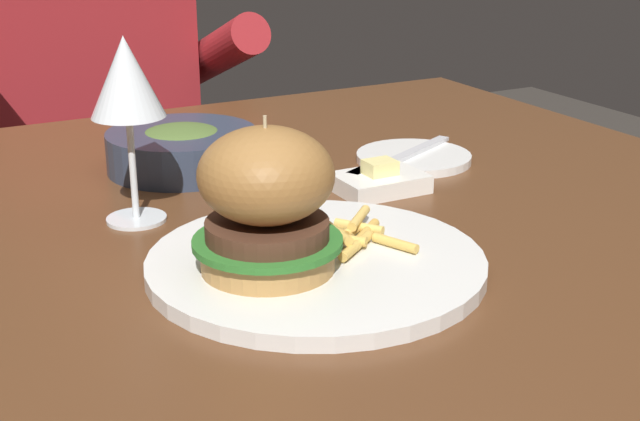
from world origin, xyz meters
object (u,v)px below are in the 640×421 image
object	(u,v)px
table_knife	(393,160)
diner_person	(93,175)
soup_bowl	(182,148)
wine_glass	(126,83)
butter_dish	(380,181)
bread_plate	(414,158)
burger_sandwich	(267,200)
main_plate	(316,264)

from	to	relation	value
table_knife	diner_person	xyz separation A→B (m)	(-0.19, 0.71, -0.19)
soup_bowl	diner_person	xyz separation A→B (m)	(0.03, 0.58, -0.20)
wine_glass	table_knife	size ratio (longest dim) A/B	0.93
table_knife	butter_dish	xyz separation A→B (m)	(-0.05, -0.06, -0.00)
table_knife	bread_plate	bearing A→B (deg)	26.27
burger_sandwich	bread_plate	world-z (taller)	burger_sandwich
burger_sandwich	table_knife	distance (m)	0.35
wine_glass	soup_bowl	size ratio (longest dim) A/B	1.05
bread_plate	diner_person	size ratio (longest dim) A/B	0.12
burger_sandwich	wine_glass	world-z (taller)	wine_glass
burger_sandwich	butter_dish	bearing A→B (deg)	37.76
main_plate	bread_plate	xyz separation A→B (m)	(0.26, 0.24, -0.00)
main_plate	diner_person	bearing A→B (deg)	88.40
main_plate	burger_sandwich	xyz separation A→B (m)	(-0.05, -0.00, 0.07)
main_plate	bread_plate	distance (m)	0.36
wine_glass	table_knife	world-z (taller)	wine_glass
diner_person	main_plate	bearing A→B (deg)	-91.60
wine_glass	diner_person	size ratio (longest dim) A/B	0.16
burger_sandwich	soup_bowl	bearing A→B (deg)	82.04
main_plate	wine_glass	xyz separation A→B (m)	(-0.10, 0.20, 0.14)
main_plate	diner_person	world-z (taller)	diner_person
bread_plate	butter_dish	world-z (taller)	butter_dish
butter_dish	burger_sandwich	bearing A→B (deg)	-142.24
main_plate	diner_person	distance (m)	0.95
bread_plate	diner_person	bearing A→B (deg)	109.03
main_plate	soup_bowl	distance (m)	0.34
table_knife	soup_bowl	distance (m)	0.25
burger_sandwich	diner_person	xyz separation A→B (m)	(0.07, 0.93, -0.25)
soup_bowl	diner_person	size ratio (longest dim) A/B	0.15
main_plate	wine_glass	bearing A→B (deg)	117.47
diner_person	bread_plate	bearing A→B (deg)	-70.97
wine_glass	butter_dish	world-z (taller)	wine_glass
table_knife	soup_bowl	xyz separation A→B (m)	(-0.22, 0.13, 0.01)
soup_bowl	main_plate	bearing A→B (deg)	-90.00
wine_glass	butter_dish	size ratio (longest dim) A/B	1.93
burger_sandwich	diner_person	size ratio (longest dim) A/B	0.11
bread_plate	butter_dish	bearing A→B (deg)	-141.44
burger_sandwich	bread_plate	bearing A→B (deg)	38.01
table_knife	butter_dish	bearing A→B (deg)	-133.31
bread_plate	soup_bowl	xyz separation A→B (m)	(-0.26, 0.10, 0.02)
bread_plate	soup_bowl	size ratio (longest dim) A/B	0.79
soup_bowl	diner_person	distance (m)	0.62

